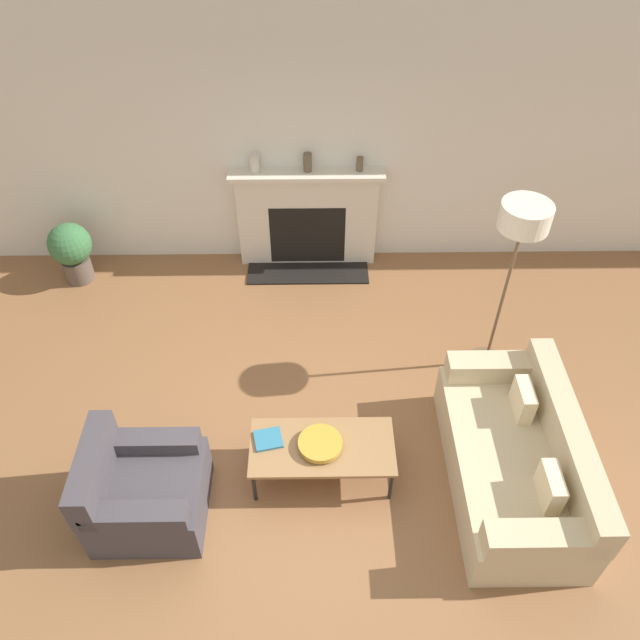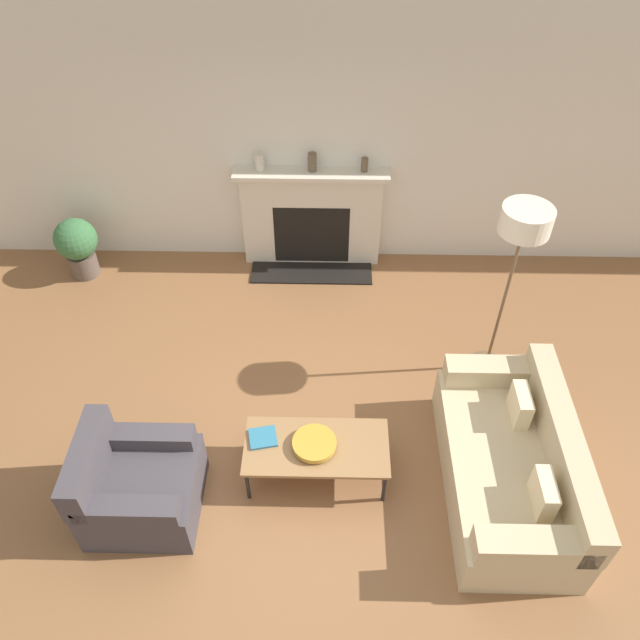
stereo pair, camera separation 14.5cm
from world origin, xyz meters
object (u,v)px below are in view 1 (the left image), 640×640
object	(u,v)px
armchair_near	(143,491)
floor_lamp	(520,234)
book	(268,439)
bowl	(320,444)
mantel_vase_left	(255,163)
mantel_vase_center_left	(307,162)
mantel_vase_center_right	(360,164)
potted_plant	(71,249)
couch	(517,460)
coffee_table	(322,448)
fireplace	(307,219)

from	to	relation	value
armchair_near	floor_lamp	bearing A→B (deg)	-62.61
armchair_near	book	world-z (taller)	armchair_near
bowl	mantel_vase_left	size ratio (longest dim) A/B	1.86
bowl	book	distance (m)	0.44
mantel_vase_center_left	mantel_vase_center_right	distance (m)	0.56
potted_plant	book	bearing A→B (deg)	-47.89
couch	mantel_vase_center_left	xyz separation A→B (m)	(-1.72, 3.05, 0.99)
mantel_vase_center_left	mantel_vase_center_right	xyz separation A→B (m)	(0.56, 0.00, -0.02)
book	floor_lamp	distance (m)	2.71
coffee_table	mantel_vase_center_right	size ratio (longest dim) A/B	7.77
bowl	couch	bearing A→B (deg)	-3.10
mantel_vase_left	mantel_vase_center_left	xyz separation A→B (m)	(0.56, 0.00, 0.00)
mantel_vase_left	coffee_table	bearing A→B (deg)	-77.15
mantel_vase_center_right	fireplace	bearing A→B (deg)	-178.59
couch	mantel_vase_center_right	size ratio (longest dim) A/B	11.92
bowl	mantel_vase_left	bearing A→B (deg)	102.52
coffee_table	potted_plant	size ratio (longest dim) A/B	1.63
couch	mantel_vase_center_right	distance (m)	3.41
book	mantel_vase_center_right	bearing A→B (deg)	61.02
book	mantel_vase_center_left	xyz separation A→B (m)	(0.33, 2.90, 0.89)
potted_plant	couch	bearing A→B (deg)	-31.91
potted_plant	mantel_vase_center_left	bearing A→B (deg)	7.16
mantel_vase_left	book	bearing A→B (deg)	-85.45
coffee_table	potted_plant	world-z (taller)	potted_plant
bowl	mantel_vase_center_right	xyz separation A→B (m)	(0.46, 2.97, 0.84)
bowl	book	bearing A→B (deg)	170.76
mantel_vase_center_left	mantel_vase_left	bearing A→B (deg)	180.00
couch	coffee_table	xyz separation A→B (m)	(-1.61, 0.09, 0.06)
coffee_table	mantel_vase_left	world-z (taller)	mantel_vase_left
floor_lamp	mantel_vase_center_right	size ratio (longest dim) A/B	12.24
mantel_vase_center_left	potted_plant	world-z (taller)	mantel_vase_center_left
mantel_vase_center_right	mantel_vase_left	bearing A→B (deg)	180.00
book	mantel_vase_left	xyz separation A→B (m)	(-0.23, 2.90, 0.89)
bowl	mantel_vase_center_left	xyz separation A→B (m)	(-0.10, 2.97, 0.86)
bowl	book	xyz separation A→B (m)	(-0.43, 0.07, -0.03)
coffee_table	mantel_vase_left	xyz separation A→B (m)	(-0.68, 2.96, 0.93)
floor_lamp	potted_plant	bearing A→B (deg)	162.88
armchair_near	mantel_vase_center_left	distance (m)	3.69
mantel_vase_left	fireplace	bearing A→B (deg)	-1.45
couch	coffee_table	bearing A→B (deg)	-93.30
book	mantel_vase_center_left	distance (m)	3.05
couch	armchair_near	world-z (taller)	armchair_near
mantel_vase_center_left	mantel_vase_center_right	bearing A→B (deg)	0.00
armchair_near	mantel_vase_center_left	size ratio (longest dim) A/B	4.35
mantel_vase_center_left	potted_plant	size ratio (longest dim) A/B	0.28
armchair_near	mantel_vase_center_left	bearing A→B (deg)	-21.65
armchair_near	mantel_vase_left	size ratio (longest dim) A/B	4.48
floor_lamp	mantel_vase_center_right	xyz separation A→B (m)	(-1.23, 1.70, -0.32)
fireplace	book	bearing A→B (deg)	-96.33
fireplace	floor_lamp	distance (m)	2.66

